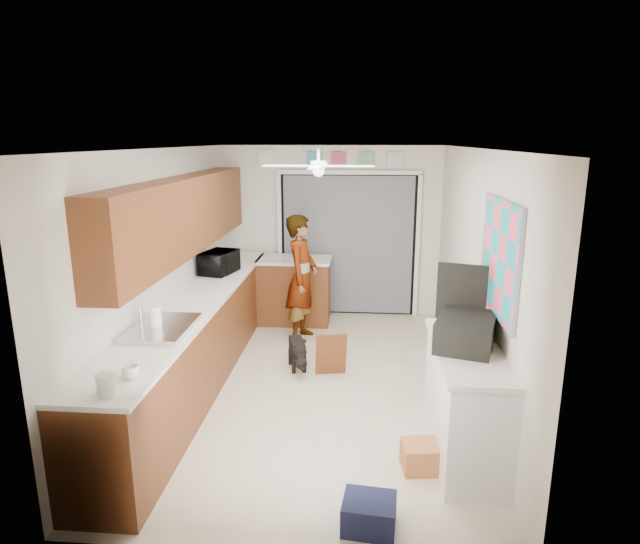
{
  "coord_description": "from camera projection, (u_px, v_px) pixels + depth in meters",
  "views": [
    {
      "loc": [
        0.47,
        -5.35,
        2.6
      ],
      "look_at": [
        0.0,
        0.4,
        1.15
      ],
      "focal_mm": 30.0,
      "sensor_mm": 36.0,
      "label": 1
    }
  ],
  "objects": [
    {
      "name": "floor",
      "position": [
        317.0,
        383.0,
        5.84
      ],
      "size": [
        5.0,
        5.0,
        0.0
      ],
      "primitive_type": "plane",
      "color": "beige",
      "rests_on": "ground"
    },
    {
      "name": "ceiling",
      "position": [
        317.0,
        148.0,
        5.23
      ],
      "size": [
        5.0,
        5.0,
        0.0
      ],
      "primitive_type": "plane",
      "rotation": [
        3.14,
        0.0,
        0.0
      ],
      "color": "white",
      "rests_on": "ground"
    },
    {
      "name": "wall_back",
      "position": [
        331.0,
        231.0,
        7.95
      ],
      "size": [
        3.2,
        0.0,
        3.2
      ],
      "primitive_type": "plane",
      "rotation": [
        1.57,
        0.0,
        0.0
      ],
      "color": "silver",
      "rests_on": "ground"
    },
    {
      "name": "wall_front",
      "position": [
        280.0,
        376.0,
        3.12
      ],
      "size": [
        3.2,
        0.0,
        3.2
      ],
      "primitive_type": "plane",
      "rotation": [
        -1.57,
        0.0,
        0.0
      ],
      "color": "silver",
      "rests_on": "ground"
    },
    {
      "name": "wall_left",
      "position": [
        167.0,
        269.0,
        5.66
      ],
      "size": [
        0.0,
        5.0,
        5.0
      ],
      "primitive_type": "plane",
      "rotation": [
        1.57,
        0.0,
        1.57
      ],
      "color": "silver",
      "rests_on": "ground"
    },
    {
      "name": "wall_right",
      "position": [
        474.0,
        275.0,
        5.41
      ],
      "size": [
        0.0,
        5.0,
        5.0
      ],
      "primitive_type": "plane",
      "rotation": [
        1.57,
        0.0,
        -1.57
      ],
      "color": "silver",
      "rests_on": "ground"
    },
    {
      "name": "left_base_cabinets",
      "position": [
        199.0,
        341.0,
        5.83
      ],
      "size": [
        0.6,
        4.8,
        0.9
      ],
      "primitive_type": "cube",
      "color": "brown",
      "rests_on": "floor"
    },
    {
      "name": "left_countertop",
      "position": [
        197.0,
        299.0,
        5.72
      ],
      "size": [
        0.62,
        4.8,
        0.04
      ],
      "primitive_type": "cube",
      "color": "white",
      "rests_on": "left_base_cabinets"
    },
    {
      "name": "upper_cabinets",
      "position": [
        184.0,
        215.0,
        5.71
      ],
      "size": [
        0.32,
        4.0,
        0.8
      ],
      "primitive_type": "cube",
      "color": "brown",
      "rests_on": "wall_left"
    },
    {
      "name": "sink_basin",
      "position": [
        163.0,
        329.0,
        4.74
      ],
      "size": [
        0.5,
        0.76,
        0.06
      ],
      "primitive_type": "cube",
      "color": "silver",
      "rests_on": "left_countertop"
    },
    {
      "name": "faucet",
      "position": [
        141.0,
        318.0,
        4.73
      ],
      "size": [
        0.03,
        0.03,
        0.22
      ],
      "primitive_type": "cylinder",
      "color": "silver",
      "rests_on": "left_countertop"
    },
    {
      "name": "peninsula_base",
      "position": [
        295.0,
        291.0,
        7.7
      ],
      "size": [
        1.0,
        0.6,
        0.9
      ],
      "primitive_type": "cube",
      "color": "brown",
      "rests_on": "floor"
    },
    {
      "name": "peninsula_top",
      "position": [
        294.0,
        260.0,
        7.59
      ],
      "size": [
        1.04,
        0.64,
        0.04
      ],
      "primitive_type": "cube",
      "color": "white",
      "rests_on": "peninsula_base"
    },
    {
      "name": "back_opening_recess",
      "position": [
        348.0,
        245.0,
        7.95
      ],
      "size": [
        2.0,
        0.06,
        2.1
      ],
      "primitive_type": "cube",
      "color": "black",
      "rests_on": "wall_back"
    },
    {
      "name": "curtain_panel",
      "position": [
        348.0,
        246.0,
        7.91
      ],
      "size": [
        1.9,
        0.03,
        2.05
      ],
      "primitive_type": "cube",
      "color": "gray",
      "rests_on": "wall_back"
    },
    {
      "name": "door_trim_left",
      "position": [
        280.0,
        244.0,
        8.0
      ],
      "size": [
        0.06,
        0.04,
        2.1
      ],
      "primitive_type": "cube",
      "color": "white",
      "rests_on": "wall_back"
    },
    {
      "name": "door_trim_right",
      "position": [
        417.0,
        247.0,
        7.84
      ],
      "size": [
        0.06,
        0.04,
        2.1
      ],
      "primitive_type": "cube",
      "color": "white",
      "rests_on": "wall_back"
    },
    {
      "name": "door_trim_head",
      "position": [
        349.0,
        172.0,
        7.66
      ],
      "size": [
        2.1,
        0.04,
        0.06
      ],
      "primitive_type": "cube",
      "color": "white",
      "rests_on": "wall_back"
    },
    {
      "name": "header_frame_1",
      "position": [
        314.0,
        159.0,
        7.69
      ],
      "size": [
        0.22,
        0.02,
        0.22
      ],
      "primitive_type": "cube",
      "color": "#4A99C5",
      "rests_on": "wall_back"
    },
    {
      "name": "header_frame_2",
      "position": [
        339.0,
        160.0,
        7.66
      ],
      "size": [
        0.22,
        0.02,
        0.22
      ],
      "primitive_type": "cube",
      "color": "#BF4763",
      "rests_on": "wall_back"
    },
    {
      "name": "header_frame_3",
      "position": [
        367.0,
        160.0,
        7.63
      ],
      "size": [
        0.22,
        0.02,
        0.22
      ],
      "primitive_type": "cube",
      "color": "#68B771",
      "rests_on": "wall_back"
    },
    {
      "name": "header_frame_4",
      "position": [
        395.0,
        160.0,
        7.6
      ],
      "size": [
        0.22,
        0.02,
        0.22
      ],
      "primitive_type": "cube",
      "color": "silver",
      "rests_on": "wall_back"
    },
    {
      "name": "route66_sign",
      "position": [
        266.0,
        159.0,
        7.74
      ],
      "size": [
        0.22,
        0.02,
        0.26
      ],
      "primitive_type": "cube",
      "color": "silver",
      "rests_on": "wall_back"
    },
    {
      "name": "right_counter_base",
      "position": [
        465.0,
        403.0,
        4.46
      ],
      "size": [
        0.5,
        1.4,
        0.9
      ],
      "primitive_type": "cube",
      "color": "white",
      "rests_on": "floor"
    },
    {
      "name": "right_counter_top",
      "position": [
        468.0,
        350.0,
        4.35
      ],
      "size": [
        0.54,
        1.44,
        0.04
      ],
      "primitive_type": "cube",
      "color": "white",
      "rests_on": "right_counter_base"
    },
    {
      "name": "abstract_painting",
      "position": [
        499.0,
        258.0,
        4.35
      ],
      "size": [
        0.03,
        1.15,
        0.95
      ],
      "primitive_type": "cube",
      "color": "#FF5D80",
      "rests_on": "wall_right"
    },
    {
      "name": "ceiling_fan",
      "position": [
        318.0,
        166.0,
        5.47
      ],
      "size": [
        1.14,
        1.14,
        0.24
      ],
      "primitive_type": "cube",
      "color": "white",
      "rests_on": "ceiling"
    },
    {
      "name": "microwave",
      "position": [
        219.0,
        262.0,
        6.72
      ],
      "size": [
        0.45,
        0.57,
        0.28
      ],
      "primitive_type": "imported",
      "rotation": [
        0.0,
        0.0,
        1.34
      ],
      "color": "black",
      "rests_on": "left_countertop"
    },
    {
      "name": "cup",
      "position": [
        131.0,
        372.0,
        3.78
      ],
      "size": [
        0.14,
        0.14,
        0.1
      ],
      "primitive_type": "imported",
      "rotation": [
        0.0,
        0.0,
        0.2
      ],
      "color": "white",
      "rests_on": "left_countertop"
    },
    {
      "name": "jar_a",
      "position": [
        107.0,
        386.0,
        3.51
      ],
      "size": [
        0.14,
        0.14,
        0.15
      ],
      "primitive_type": "cylinder",
      "rotation": [
        0.0,
        0.0,
        -0.4
      ],
      "color": "silver",
      "rests_on": "left_countertop"
    },
    {
      "name": "jar_b",
      "position": [
        103.0,
        383.0,
        3.56
      ],
      "size": [
        0.11,
        0.11,
        0.14
      ],
      "primitive_type": "cylinder",
      "rotation": [
        0.0,
        0.0,
        0.29
      ],
      "color": "silver",
      "rests_on": "left_countertop"
    },
    {
      "name": "paper_towel_roll",
      "position": [
        155.0,
        318.0,
        4.71
      ],
      "size": [
        0.13,
        0.13,
        0.22
      ],
      "primitive_type": "cylinder",
      "rotation": [
        0.0,
        0.0,
        0.26
      ],
      "color": "white",
      "rests_on": "left_countertop"
    },
    {
      "name": "suitcase",
      "position": [
        466.0,
        332.0,
        4.35
      ],
      "size": [
        0.59,
        0.69,
        0.25
      ],
      "primitive_type": "cube",
      "rotation": [
        0.0,
        0.0,
        -0.31
      ],
      "color": "black",
      "rests_on": "right_counter_top"
    },
    {
      "name": "suitcase_rim",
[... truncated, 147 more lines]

